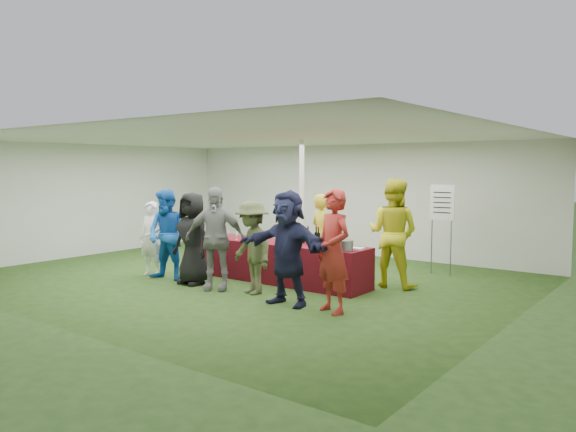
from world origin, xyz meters
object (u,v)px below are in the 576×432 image
Objects in this scene: customer_3 at (215,238)px; customer_4 at (252,248)px; serving_table at (280,262)px; customer_6 at (333,251)px; staff_back at (393,233)px; customer_2 at (192,238)px; customer_0 at (151,239)px; dump_bucket at (345,246)px; customer_5 at (288,248)px; wine_list_sign at (442,209)px; customer_1 at (168,235)px; staff_pourer at (322,236)px.

customer_4 is at bearing -18.04° from customer_3.
serving_table is 2.46m from customer_6.
staff_back is 1.07× the size of customer_3.
customer_2 is at bearing 30.13° from staff_back.
customer_0 is 0.87× the size of customer_2.
customer_2 reaches higher than dump_bucket.
serving_table is 1.87m from customer_5.
customer_0 is at bearing -141.81° from wine_list_sign.
customer_1 reaches higher than dump_bucket.
staff_pourer is at bearing 35.22° from customer_3.
customer_2 is 0.92× the size of customer_6.
customer_4 is (1.39, 0.06, -0.05)m from customer_2.
dump_bucket is at bearing 21.06° from customer_2.
staff_pourer is 0.89× the size of customer_6.
wine_list_sign is at bearing 32.13° from customer_1.
wine_list_sign is 2.48m from staff_pourer.
serving_table is at bearing 133.39° from customer_5.
customer_0 is 1.25m from customer_2.
customer_2 is (0.66, 0.01, -0.02)m from customer_1.
customer_0 is 0.85× the size of customer_1.
staff_pourer is 3.38m from customer_0.
serving_table is 2.17m from staff_back.
customer_6 is (1.76, -0.22, 0.12)m from customer_4.
customer_6 reaches higher than customer_5.
customer_3 reaches higher than wine_list_sign.
customer_2 is (-1.14, -1.14, 0.47)m from serving_table.
staff_back is 1.32× the size of customer_0.
customer_0 is at bearing -167.84° from dump_bucket.
wine_list_sign is 1.04× the size of customer_1.
customer_0 is at bearing -163.38° from customer_6.
customer_6 reaches higher than customer_4.
customer_1 is 0.94× the size of customer_6.
customer_0 is 1.92m from customer_3.
dump_bucket is 0.15× the size of customer_5.
staff_back is 1.23× the size of customer_4.
customer_0 is at bearing 146.18° from customer_3.
customer_3 is (1.32, -0.07, 0.04)m from customer_1.
customer_6 reaches higher than staff_pourer.
customer_6 is at bearing -12.75° from customer_1.
dump_bucket is at bearing 72.77° from customer_5.
dump_bucket is 0.16× the size of customer_2.
customer_2 is at bearing -161.21° from dump_bucket.
customer_3 is (-0.94, -1.97, 0.09)m from staff_pourer.
customer_3 is (-2.63, -3.72, -0.41)m from wine_list_sign.
staff_pourer is at bearing 22.40° from customer_0.
serving_table is 2.20× the size of staff_pourer.
customer_3 is (-2.05, -1.01, 0.07)m from dump_bucket.
customer_1 is (-2.27, -1.90, 0.05)m from staff_pourer.
serving_table is 2.00× the size of customer_5.
serving_table is 1.42m from customer_3.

